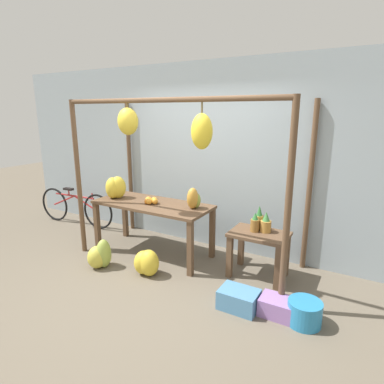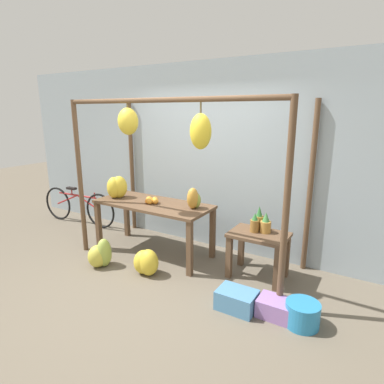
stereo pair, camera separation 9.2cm
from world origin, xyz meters
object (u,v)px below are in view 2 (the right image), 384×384
at_px(banana_pile_ground_left, 102,254).
at_px(fruit_crate_white, 237,300).
at_px(pineapple_cluster, 260,223).
at_px(orange_pile, 151,200).
at_px(blue_bucket, 302,314).
at_px(banana_pile_on_table, 118,187).
at_px(parked_bicycle, 78,206).
at_px(banana_pile_ground_right, 146,262).
at_px(fruit_crate_purple, 276,308).
at_px(papaya_pile, 194,199).

xyz_separation_m(banana_pile_ground_left, fruit_crate_white, (1.99, 0.05, -0.07)).
height_order(pineapple_cluster, fruit_crate_white, pineapple_cluster).
bearing_deg(pineapple_cluster, banana_pile_ground_left, -154.40).
xyz_separation_m(orange_pile, blue_bucket, (2.32, -0.55, -0.71)).
xyz_separation_m(orange_pile, fruit_crate_white, (1.65, -0.64, -0.72)).
xyz_separation_m(pineapple_cluster, fruit_crate_white, (0.07, -0.87, -0.61)).
distance_m(banana_pile_on_table, orange_pile, 0.65).
bearing_deg(parked_bicycle, banana_pile_on_table, -13.89).
relative_size(banana_pile_ground_right, fruit_crate_purple, 1.11).
xyz_separation_m(pineapple_cluster, blue_bucket, (0.75, -0.78, -0.59)).
height_order(papaya_pile, fruit_crate_purple, papaya_pile).
height_order(banana_pile_ground_left, parked_bicycle, parked_bicycle).
bearing_deg(banana_pile_on_table, fruit_crate_purple, -11.27).
bearing_deg(orange_pile, blue_bucket, -13.44).
xyz_separation_m(pineapple_cluster, parked_bicycle, (-3.60, 0.10, -0.37)).
bearing_deg(papaya_pile, pineapple_cluster, 7.62).
distance_m(fruit_crate_white, parked_bicycle, 3.80).
distance_m(banana_pile_ground_right, blue_bucket, 1.99).
height_order(banana_pile_ground_right, fruit_crate_purple, banana_pile_ground_right).
xyz_separation_m(orange_pile, pineapple_cluster, (1.58, 0.23, -0.12)).
bearing_deg(parked_bicycle, fruit_crate_purple, -12.17).
bearing_deg(orange_pile, fruit_crate_purple, -15.02).
bearing_deg(fruit_crate_white, blue_bucket, 7.02).
height_order(orange_pile, parked_bicycle, orange_pile).
distance_m(orange_pile, papaya_pile, 0.68).
xyz_separation_m(fruit_crate_white, blue_bucket, (0.67, 0.08, 0.02)).
bearing_deg(orange_pile, fruit_crate_white, -21.12).
relative_size(parked_bicycle, fruit_crate_purple, 4.63).
relative_size(orange_pile, fruit_crate_white, 0.53).
xyz_separation_m(blue_bucket, parked_bicycle, (-4.34, 0.88, 0.22)).
bearing_deg(fruit_crate_white, fruit_crate_purple, 11.93).
bearing_deg(blue_bucket, banana_pile_on_table, 169.66).
bearing_deg(fruit_crate_purple, blue_bucket, -0.67).
xyz_separation_m(banana_pile_on_table, papaya_pile, (1.29, 0.12, -0.03)).
distance_m(pineapple_cluster, banana_pile_ground_right, 1.57).
xyz_separation_m(banana_pile_ground_left, banana_pile_ground_right, (0.67, 0.14, -0.00)).
bearing_deg(banana_pile_ground_left, blue_bucket, 2.92).
bearing_deg(blue_bucket, banana_pile_ground_left, -177.08).
xyz_separation_m(blue_bucket, papaya_pile, (-1.66, 0.66, 0.80)).
xyz_separation_m(papaya_pile, fruit_crate_purple, (1.39, -0.66, -0.83)).
bearing_deg(pineapple_cluster, papaya_pile, -172.38).
bearing_deg(fruit_crate_white, papaya_pile, 143.06).
xyz_separation_m(orange_pile, fruit_crate_purple, (2.06, -0.55, -0.74)).
height_order(orange_pile, banana_pile_ground_left, orange_pile).
bearing_deg(banana_pile_ground_left, banana_pile_ground_right, 12.10).
xyz_separation_m(banana_pile_ground_left, fruit_crate_purple, (2.40, 0.14, -0.08)).
bearing_deg(pineapple_cluster, parked_bicycle, 178.41).
bearing_deg(fruit_crate_white, banana_pile_ground_left, -178.48).
bearing_deg(banana_pile_on_table, fruit_crate_white, -15.23).
bearing_deg(blue_bucket, orange_pile, 166.56).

